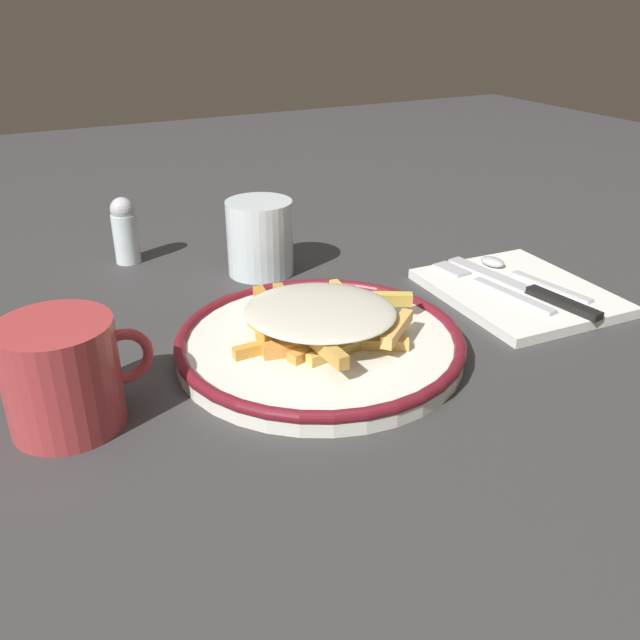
# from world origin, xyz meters

# --- Properties ---
(ground_plane) EXTENTS (2.60, 2.60, 0.00)m
(ground_plane) POSITION_xyz_m (0.00, 0.00, 0.00)
(ground_plane) COLOR #383638
(plate) EXTENTS (0.28, 0.28, 0.02)m
(plate) POSITION_xyz_m (0.00, 0.00, 0.01)
(plate) COLOR white
(plate) RESTS_ON ground_plane
(fries_heap) EXTENTS (0.20, 0.22, 0.04)m
(fries_heap) POSITION_xyz_m (0.00, 0.00, 0.04)
(fries_heap) COLOR gold
(fries_heap) RESTS_ON plate
(napkin) EXTENTS (0.18, 0.21, 0.01)m
(napkin) POSITION_xyz_m (0.26, 0.02, 0.01)
(napkin) COLOR silver
(napkin) RESTS_ON ground_plane
(fork) EXTENTS (0.04, 0.18, 0.01)m
(fork) POSITION_xyz_m (0.23, 0.03, 0.01)
(fork) COLOR silver
(fork) RESTS_ON napkin
(knife) EXTENTS (0.04, 0.21, 0.01)m
(knife) POSITION_xyz_m (0.27, -0.00, 0.01)
(knife) COLOR black
(knife) RESTS_ON napkin
(spoon) EXTENTS (0.04, 0.15, 0.01)m
(spoon) POSITION_xyz_m (0.29, 0.05, 0.02)
(spoon) COLOR silver
(spoon) RESTS_ON napkin
(water_glass) EXTENTS (0.08, 0.08, 0.09)m
(water_glass) POSITION_xyz_m (0.03, 0.22, 0.05)
(water_glass) COLOR silver
(water_glass) RESTS_ON ground_plane
(coffee_mug) EXTENTS (0.12, 0.09, 0.09)m
(coffee_mug) POSITION_xyz_m (-0.23, -0.01, 0.05)
(coffee_mug) COLOR #AD383B
(coffee_mug) RESTS_ON ground_plane
(salt_shaker) EXTENTS (0.03, 0.03, 0.08)m
(salt_shaker) POSITION_xyz_m (-0.11, 0.33, 0.04)
(salt_shaker) COLOR silver
(salt_shaker) RESTS_ON ground_plane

